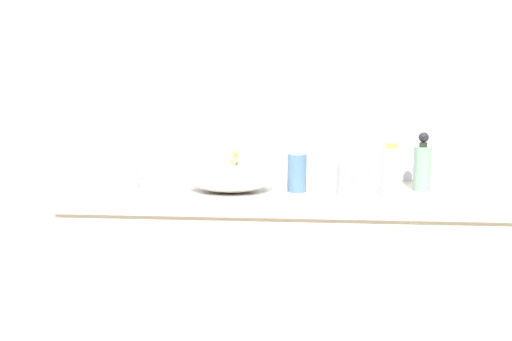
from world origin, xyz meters
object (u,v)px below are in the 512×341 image
(soap_dispenser, at_px, (422,166))
(perfume_bottle, at_px, (297,172))
(lotion_bottle, at_px, (391,172))
(tissue_box, at_px, (122,169))
(candle_jar, at_px, (149,186))
(spray_can, at_px, (345,177))
(sink_basin, at_px, (230,179))

(soap_dispenser, height_order, perfume_bottle, soap_dispenser)
(soap_dispenser, bearing_deg, lotion_bottle, -137.39)
(perfume_bottle, bearing_deg, tissue_box, 175.62)
(perfume_bottle, bearing_deg, candle_jar, -176.59)
(soap_dispenser, bearing_deg, tissue_box, -179.95)
(spray_can, relative_size, tissue_box, 0.84)
(lotion_bottle, xyz_separation_m, spray_can, (-0.16, 0.05, -0.03))
(tissue_box, xyz_separation_m, candle_jar, (0.13, -0.09, -0.05))
(spray_can, height_order, tissue_box, tissue_box)
(sink_basin, relative_size, candle_jar, 5.64)
(soap_dispenser, xyz_separation_m, tissue_box, (-1.17, -0.00, -0.03))
(sink_basin, height_order, soap_dispenser, soap_dispenser)
(lotion_bottle, relative_size, tissue_box, 1.22)
(lotion_bottle, height_order, tissue_box, lotion_bottle)
(spray_can, bearing_deg, sink_basin, 178.70)
(soap_dispenser, xyz_separation_m, lotion_bottle, (-0.14, -0.13, -0.00))
(sink_basin, relative_size, soap_dispenser, 1.45)
(lotion_bottle, height_order, candle_jar, lotion_bottle)
(lotion_bottle, bearing_deg, soap_dispenser, 42.61)
(lotion_bottle, xyz_separation_m, tissue_box, (-1.03, 0.13, -0.02))
(sink_basin, distance_m, tissue_box, 0.45)
(soap_dispenser, bearing_deg, sink_basin, -174.50)
(soap_dispenser, distance_m, perfume_bottle, 0.48)
(candle_jar, bearing_deg, perfume_bottle, 3.41)
(spray_can, height_order, candle_jar, spray_can)
(spray_can, bearing_deg, candle_jar, -179.39)
(sink_basin, bearing_deg, candle_jar, -176.74)
(lotion_bottle, bearing_deg, tissue_box, 173.02)
(soap_dispenser, height_order, tissue_box, soap_dispenser)
(soap_dispenser, relative_size, lotion_bottle, 1.15)
(lotion_bottle, distance_m, perfume_bottle, 0.35)
(sink_basin, distance_m, candle_jar, 0.31)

